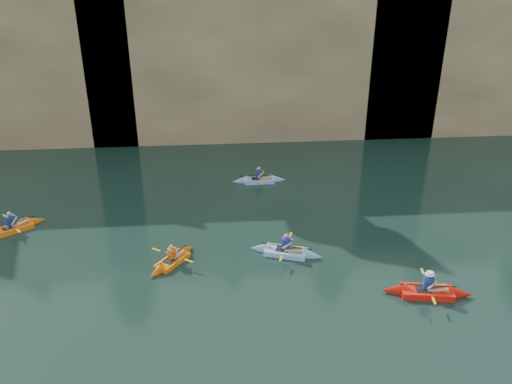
{
  "coord_description": "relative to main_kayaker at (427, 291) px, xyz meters",
  "views": [
    {
      "loc": [
        -1.85,
        -11.96,
        11.36
      ],
      "look_at": [
        -0.19,
        6.43,
        3.0
      ],
      "focal_mm": 35.0,
      "sensor_mm": 36.0,
      "label": 1
    }
  ],
  "objects": [
    {
      "name": "main_kayaker",
      "position": [
        0.0,
        0.0,
        0.0
      ],
      "size": [
        3.48,
        2.29,
        1.26
      ],
      "rotation": [
        0.0,
        0.0,
        -0.18
      ],
      "color": "red",
      "rests_on": "ground"
    },
    {
      "name": "kayaker_ltblue_mid",
      "position": [
        -5.29,
        11.38,
        -0.02
      ],
      "size": [
        3.1,
        2.33,
        1.18
      ],
      "rotation": [
        0.0,
        0.0,
        0.02
      ],
      "color": "#85AFDE",
      "rests_on": "ground"
    },
    {
      "name": "sea_cave_center",
      "position": [
        -10.0,
        18.94,
        1.43
      ],
      "size": [
        3.5,
        1.0,
        3.2
      ],
      "primitive_type": "cube",
      "color": "black",
      "rests_on": "ground"
    },
    {
      "name": "kayaker_extra_west",
      "position": [
        -17.42,
        6.64,
        -0.02
      ],
      "size": [
        2.94,
        2.44,
        1.23
      ],
      "rotation": [
        0.0,
        0.0,
        0.64
      ],
      "color": "orange",
      "rests_on": "ground"
    },
    {
      "name": "kayaker_orange",
      "position": [
        -9.73,
        3.14,
        -0.03
      ],
      "size": [
        2.19,
        2.68,
        1.08
      ],
      "rotation": [
        0.0,
        0.0,
        0.95
      ],
      "color": "orange",
      "rests_on": "ground"
    },
    {
      "name": "ground",
      "position": [
        -6.0,
        -3.01,
        -0.17
      ],
      "size": [
        160.0,
        160.0,
        0.0
      ],
      "primitive_type": "plane",
      "color": "black",
      "rests_on": "ground"
    },
    {
      "name": "cliff",
      "position": [
        -6.0,
        26.99,
        5.83
      ],
      "size": [
        70.0,
        16.0,
        12.0
      ],
      "primitive_type": "cube",
      "color": "tan",
      "rests_on": "ground"
    },
    {
      "name": "sea_cave_east",
      "position": [
        4.0,
        18.94,
        2.08
      ],
      "size": [
        5.0,
        1.0,
        4.5
      ],
      "primitive_type": "cube",
      "color": "black",
      "rests_on": "ground"
    },
    {
      "name": "kayaker_ltblue_near",
      "position": [
        -4.9,
        3.37,
        -0.01
      ],
      "size": [
        3.24,
        2.34,
        1.25
      ],
      "rotation": [
        0.0,
        0.0,
        -0.34
      ],
      "color": "#90C7F2",
      "rests_on": "ground"
    },
    {
      "name": "cliff_slab_center",
      "position": [
        -4.0,
        19.59,
        5.53
      ],
      "size": [
        24.0,
        2.4,
        11.4
      ],
      "primitive_type": "cube",
      "color": "tan",
      "rests_on": "ground"
    }
  ]
}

